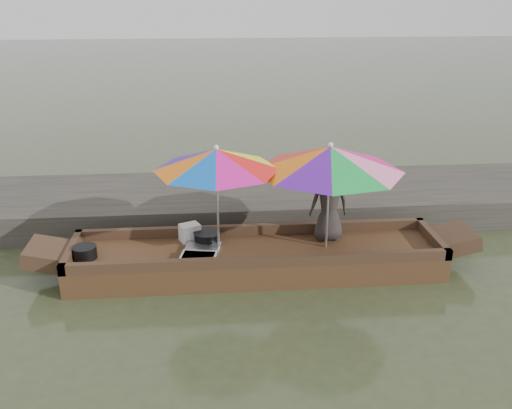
{
  "coord_description": "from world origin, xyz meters",
  "views": [
    {
      "loc": [
        -0.66,
        -7.37,
        3.88
      ],
      "look_at": [
        0.0,
        0.1,
        1.0
      ],
      "focal_mm": 40.0,
      "sensor_mm": 36.0,
      "label": 1
    }
  ],
  "objects": [
    {
      "name": "water",
      "position": [
        0.0,
        0.0,
        0.0
      ],
      "size": [
        80.0,
        80.0,
        0.0
      ],
      "primitive_type": "plane",
      "color": "#424C2B",
      "rests_on": "ground"
    },
    {
      "name": "dock",
      "position": [
        0.0,
        2.2,
        0.25
      ],
      "size": [
        22.0,
        2.2,
        0.5
      ],
      "primitive_type": "cube",
      "color": "#2D2B26",
      "rests_on": "ground"
    },
    {
      "name": "supply_bag",
      "position": [
        -0.95,
        0.38,
        0.48
      ],
      "size": [
        0.34,
        0.31,
        0.26
      ],
      "primitive_type": "cube",
      "rotation": [
        0.0,
        0.0,
        0.41
      ],
      "color": "silver",
      "rests_on": "boat_hull"
    },
    {
      "name": "tray_crayfish",
      "position": [
        -0.83,
        -0.31,
        0.39
      ],
      "size": [
        0.55,
        0.43,
        0.09
      ],
      "primitive_type": "cube",
      "rotation": [
        0.0,
        0.0,
        -0.19
      ],
      "color": "silver",
      "rests_on": "boat_hull"
    },
    {
      "name": "boat_hull",
      "position": [
        0.0,
        0.0,
        0.17
      ],
      "size": [
        5.29,
        1.2,
        0.35
      ],
      "primitive_type": "cube",
      "color": "black",
      "rests_on": "water"
    },
    {
      "name": "vendor",
      "position": [
        1.08,
        0.26,
        0.93
      ],
      "size": [
        0.57,
        0.38,
        1.15
      ],
      "primitive_type": "imported",
      "rotation": [
        0.0,
        0.0,
        3.15
      ],
      "color": "#2C2623",
      "rests_on": "boat_hull"
    },
    {
      "name": "cooking_pot",
      "position": [
        -2.4,
        -0.07,
        0.44
      ],
      "size": [
        0.33,
        0.33,
        0.17
      ],
      "primitive_type": "cylinder",
      "color": "black",
      "rests_on": "boat_hull"
    },
    {
      "name": "tray_scallop",
      "position": [
        -0.77,
        0.04,
        0.38
      ],
      "size": [
        0.54,
        0.41,
        0.06
      ],
      "primitive_type": "cube",
      "rotation": [
        0.0,
        0.0,
        -0.15
      ],
      "color": "silver",
      "rests_on": "boat_hull"
    },
    {
      "name": "umbrella_stern",
      "position": [
        1.01,
        0.0,
        1.12
      ],
      "size": [
        2.39,
        2.39,
        1.55
      ],
      "primitive_type": null,
      "rotation": [
        0.0,
        0.0,
        -0.17
      ],
      "color": "#E51476",
      "rests_on": "boat_hull"
    },
    {
      "name": "umbrella_bow",
      "position": [
        -0.54,
        0.0,
        1.12
      ],
      "size": [
        1.79,
        1.79,
        1.55
      ],
      "primitive_type": null,
      "rotation": [
        0.0,
        0.0,
        -0.04
      ],
      "color": "#FFF314",
      "rests_on": "boat_hull"
    },
    {
      "name": "charcoal_grill",
      "position": [
        -0.71,
        0.26,
        0.44
      ],
      "size": [
        0.37,
        0.37,
        0.17
      ],
      "primitive_type": "cylinder",
      "color": "black",
      "rests_on": "boat_hull"
    }
  ]
}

